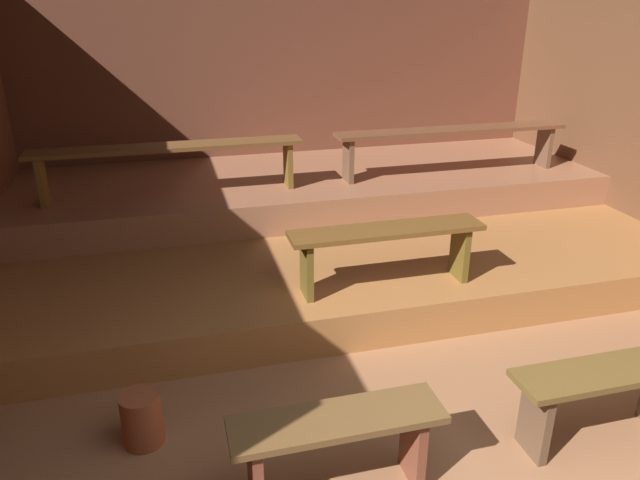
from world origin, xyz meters
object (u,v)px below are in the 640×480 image
(bench_floor_left, at_px, (337,438))
(bench_lower_center, at_px, (387,242))
(pail_floor, at_px, (142,419))
(bench_floor_right, at_px, (604,389))
(bench_middle_right, at_px, (452,136))
(bench_middle_left, at_px, (169,154))

(bench_floor_left, xyz_separation_m, bench_lower_center, (0.83, 1.55, 0.32))
(pail_floor, bearing_deg, bench_floor_right, -14.35)
(bench_floor_right, distance_m, bench_lower_center, 1.73)
(bench_floor_right, xyz_separation_m, bench_middle_right, (0.65, 3.27, 0.66))
(bench_floor_right, relative_size, bench_lower_center, 0.73)
(bench_floor_right, relative_size, pail_floor, 3.35)
(bench_floor_left, distance_m, bench_floor_right, 1.53)
(bench_lower_center, distance_m, bench_middle_left, 2.29)
(bench_floor_left, xyz_separation_m, bench_floor_right, (1.53, 0.00, 0.00))
(bench_middle_left, bearing_deg, pail_floor, -96.56)
(bench_lower_center, relative_size, bench_middle_right, 0.59)
(bench_floor_left, xyz_separation_m, bench_middle_right, (2.18, 3.27, 0.66))
(bench_middle_left, distance_m, bench_middle_right, 2.82)
(bench_lower_center, distance_m, bench_middle_right, 2.21)
(bench_floor_left, relative_size, bench_floor_right, 1.00)
(bench_middle_left, height_order, pail_floor, bench_middle_left)
(bench_floor_left, relative_size, bench_middle_right, 0.43)
(bench_floor_left, bearing_deg, bench_lower_center, 61.86)
(bench_lower_center, bearing_deg, bench_floor_right, -65.76)
(bench_floor_left, bearing_deg, pail_floor, 146.25)
(bench_lower_center, height_order, pail_floor, bench_lower_center)
(bench_floor_right, xyz_separation_m, bench_lower_center, (-0.70, 1.55, 0.32))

